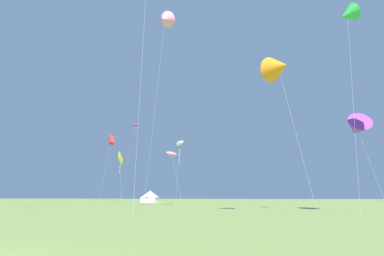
{
  "coord_description": "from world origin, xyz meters",
  "views": [
    {
      "loc": [
        6.88,
        -4.12,
        1.6
      ],
      "look_at": [
        0.0,
        32.0,
        11.4
      ],
      "focal_mm": 24.15,
      "sensor_mm": 36.0,
      "label": 1
    }
  ],
  "objects_px": {
    "kite_green_delta": "(347,15)",
    "kite_orange_delta": "(278,67)",
    "kite_purple_delta": "(357,127)",
    "kite_yellow_diamond": "(121,159)",
    "kite_purple_parafoil": "(135,125)",
    "kite_red_box": "(111,140)",
    "kite_pink_delta": "(165,19)",
    "kite_pink_parafoil": "(172,154)",
    "kite_white_parafoil": "(180,143)",
    "festival_tent_left": "(150,196)"
  },
  "relations": [
    {
      "from": "kite_green_delta",
      "to": "kite_orange_delta",
      "type": "bearing_deg",
      "value": -175.51
    },
    {
      "from": "kite_purple_delta",
      "to": "kite_green_delta",
      "type": "bearing_deg",
      "value": -107.81
    },
    {
      "from": "kite_yellow_diamond",
      "to": "kite_orange_delta",
      "type": "relative_size",
      "value": 0.77
    },
    {
      "from": "kite_purple_parafoil",
      "to": "kite_green_delta",
      "type": "xyz_separation_m",
      "value": [
        36.65,
        -35.88,
        -0.71
      ]
    },
    {
      "from": "kite_red_box",
      "to": "kite_pink_delta",
      "type": "bearing_deg",
      "value": -41.75
    },
    {
      "from": "kite_red_box",
      "to": "kite_pink_parafoil",
      "type": "distance_m",
      "value": 20.9
    },
    {
      "from": "kite_white_parafoil",
      "to": "kite_yellow_diamond",
      "type": "height_order",
      "value": "kite_white_parafoil"
    },
    {
      "from": "kite_yellow_diamond",
      "to": "kite_purple_parafoil",
      "type": "relative_size",
      "value": 0.58
    },
    {
      "from": "kite_red_box",
      "to": "festival_tent_left",
      "type": "relative_size",
      "value": 3.19
    },
    {
      "from": "kite_white_parafoil",
      "to": "kite_orange_delta",
      "type": "height_order",
      "value": "kite_orange_delta"
    },
    {
      "from": "kite_pink_delta",
      "to": "kite_green_delta",
      "type": "relative_size",
      "value": 1.84
    },
    {
      "from": "kite_purple_delta",
      "to": "kite_white_parafoil",
      "type": "bearing_deg",
      "value": 139.81
    },
    {
      "from": "kite_purple_parafoil",
      "to": "kite_pink_parafoil",
      "type": "bearing_deg",
      "value": -45.38
    },
    {
      "from": "kite_red_box",
      "to": "festival_tent_left",
      "type": "height_order",
      "value": "kite_red_box"
    },
    {
      "from": "kite_red_box",
      "to": "kite_white_parafoil",
      "type": "bearing_deg",
      "value": -3.62
    },
    {
      "from": "kite_white_parafoil",
      "to": "kite_purple_delta",
      "type": "relative_size",
      "value": 1.25
    },
    {
      "from": "kite_green_delta",
      "to": "kite_purple_delta",
      "type": "height_order",
      "value": "kite_green_delta"
    },
    {
      "from": "kite_yellow_diamond",
      "to": "festival_tent_left",
      "type": "distance_m",
      "value": 20.02
    },
    {
      "from": "kite_purple_parafoil",
      "to": "kite_purple_delta",
      "type": "relative_size",
      "value": 1.79
    },
    {
      "from": "kite_pink_delta",
      "to": "kite_green_delta",
      "type": "bearing_deg",
      "value": -35.18
    },
    {
      "from": "kite_pink_delta",
      "to": "kite_red_box",
      "type": "relative_size",
      "value": 2.28
    },
    {
      "from": "kite_pink_delta",
      "to": "kite_orange_delta",
      "type": "height_order",
      "value": "kite_pink_delta"
    },
    {
      "from": "kite_pink_delta",
      "to": "kite_red_box",
      "type": "bearing_deg",
      "value": 138.25
    },
    {
      "from": "kite_green_delta",
      "to": "kite_yellow_diamond",
      "type": "bearing_deg",
      "value": 141.28
    },
    {
      "from": "kite_white_parafoil",
      "to": "kite_pink_parafoil",
      "type": "height_order",
      "value": "kite_white_parafoil"
    },
    {
      "from": "kite_purple_parafoil",
      "to": "kite_green_delta",
      "type": "height_order",
      "value": "kite_purple_parafoil"
    },
    {
      "from": "kite_red_box",
      "to": "kite_green_delta",
      "type": "distance_m",
      "value": 52.1
    },
    {
      "from": "kite_pink_delta",
      "to": "kite_green_delta",
      "type": "xyz_separation_m",
      "value": [
        23.44,
        -16.53,
        -15.45
      ]
    },
    {
      "from": "kite_green_delta",
      "to": "kite_pink_parafoil",
      "type": "relative_size",
      "value": 2.01
    },
    {
      "from": "kite_pink_delta",
      "to": "kite_orange_delta",
      "type": "relative_size",
      "value": 2.44
    },
    {
      "from": "kite_purple_parafoil",
      "to": "kite_green_delta",
      "type": "bearing_deg",
      "value": -44.39
    },
    {
      "from": "kite_pink_delta",
      "to": "kite_pink_parafoil",
      "type": "bearing_deg",
      "value": 87.81
    },
    {
      "from": "kite_red_box",
      "to": "kite_green_delta",
      "type": "height_order",
      "value": "kite_green_delta"
    },
    {
      "from": "kite_green_delta",
      "to": "kite_purple_delta",
      "type": "xyz_separation_m",
      "value": [
        2.75,
        8.55,
        -9.08
      ]
    },
    {
      "from": "kite_pink_parafoil",
      "to": "festival_tent_left",
      "type": "height_order",
      "value": "kite_pink_parafoil"
    },
    {
      "from": "kite_white_parafoil",
      "to": "kite_red_box",
      "type": "xyz_separation_m",
      "value": [
        -17.03,
        1.08,
        1.62
      ]
    },
    {
      "from": "kite_pink_delta",
      "to": "kite_red_box",
      "type": "xyz_separation_m",
      "value": [
        -17.43,
        15.56,
        -19.27
      ]
    },
    {
      "from": "kite_white_parafoil",
      "to": "kite_green_delta",
      "type": "height_order",
      "value": "kite_green_delta"
    },
    {
      "from": "kite_orange_delta",
      "to": "festival_tent_left",
      "type": "bearing_deg",
      "value": 121.26
    },
    {
      "from": "kite_white_parafoil",
      "to": "kite_yellow_diamond",
      "type": "xyz_separation_m",
      "value": [
        -13.11,
        -1.39,
        -3.32
      ]
    },
    {
      "from": "kite_pink_delta",
      "to": "kite_purple_parafoil",
      "type": "height_order",
      "value": "kite_pink_delta"
    },
    {
      "from": "kite_white_parafoil",
      "to": "kite_green_delta",
      "type": "xyz_separation_m",
      "value": [
        23.84,
        -31.01,
        5.43
      ]
    },
    {
      "from": "kite_purple_parafoil",
      "to": "kite_pink_parafoil",
      "type": "height_order",
      "value": "kite_purple_parafoil"
    },
    {
      "from": "kite_green_delta",
      "to": "kite_orange_delta",
      "type": "height_order",
      "value": "kite_green_delta"
    },
    {
      "from": "kite_purple_parafoil",
      "to": "kite_green_delta",
      "type": "distance_m",
      "value": 51.3
    },
    {
      "from": "kite_yellow_diamond",
      "to": "kite_green_delta",
      "type": "xyz_separation_m",
      "value": [
        36.95,
        -29.62,
        8.75
      ]
    },
    {
      "from": "kite_red_box",
      "to": "kite_green_delta",
      "type": "xyz_separation_m",
      "value": [
        40.88,
        -32.08,
        3.81
      ]
    },
    {
      "from": "kite_pink_delta",
      "to": "kite_yellow_diamond",
      "type": "xyz_separation_m",
      "value": [
        -13.51,
        13.1,
        -24.2
      ]
    },
    {
      "from": "kite_white_parafoil",
      "to": "kite_pink_parafoil",
      "type": "distance_m",
      "value": 9.53
    },
    {
      "from": "kite_white_parafoil",
      "to": "kite_red_box",
      "type": "distance_m",
      "value": 17.14
    }
  ]
}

